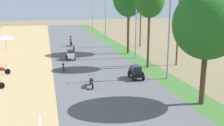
% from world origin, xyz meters
% --- Properties ---
extents(parked_motorbike_third, '(1.80, 0.54, 0.94)m').
position_xyz_m(parked_motorbike_third, '(-9.49, 17.92, 0.55)').
color(parked_motorbike_third, black).
rests_on(parked_motorbike_third, dirt_shoulder).
extents(vendor_umbrella, '(2.20, 2.20, 2.52)m').
position_xyz_m(vendor_umbrella, '(-10.43, 29.51, 2.31)').
color(vendor_umbrella, '#99999E').
rests_on(vendor_umbrella, dirt_shoulder).
extents(median_tree_nearest, '(4.65, 4.65, 8.06)m').
position_xyz_m(median_tree_nearest, '(5.51, 6.45, 5.70)').
color(median_tree_nearest, '#4C351E').
rests_on(median_tree_nearest, median_strip).
extents(streetlamp_near, '(3.16, 0.20, 7.55)m').
position_xyz_m(streetlamp_near, '(5.80, 12.85, 4.43)').
color(streetlamp_near, gray).
rests_on(streetlamp_near, median_strip).
extents(streetlamp_mid, '(3.16, 0.20, 8.22)m').
position_xyz_m(streetlamp_mid, '(5.80, 22.22, 4.77)').
color(streetlamp_mid, gray).
rests_on(streetlamp_mid, median_strip).
extents(streetlamp_far, '(3.16, 0.20, 7.47)m').
position_xyz_m(streetlamp_far, '(5.80, 40.03, 4.38)').
color(streetlamp_far, gray).
rests_on(streetlamp_far, median_strip).
extents(streetlamp_farthest, '(3.16, 0.20, 8.12)m').
position_xyz_m(streetlamp_farthest, '(5.80, 54.56, 4.72)').
color(streetlamp_farthest, gray).
rests_on(streetlamp_farthest, median_strip).
extents(utility_pole_near, '(1.80, 0.20, 9.21)m').
position_xyz_m(utility_pole_near, '(9.30, 30.54, 4.79)').
color(utility_pole_near, brown).
rests_on(utility_pole_near, ground).
extents(utility_pole_far, '(1.80, 0.20, 8.11)m').
position_xyz_m(utility_pole_far, '(9.23, 17.85, 4.24)').
color(utility_pole_far, brown).
rests_on(utility_pole_far, ground).
extents(car_hatchback_black, '(1.04, 2.00, 1.23)m').
position_xyz_m(car_hatchback_black, '(2.94, 13.45, 0.75)').
color(car_hatchback_black, black).
rests_on(car_hatchback_black, road_strip).
extents(car_hatchback_white, '(1.04, 2.00, 1.23)m').
position_xyz_m(car_hatchback_white, '(-2.25, 23.27, 0.75)').
color(car_hatchback_white, silver).
rests_on(car_hatchback_white, road_strip).
extents(motorbike_ahead_second, '(0.54, 1.80, 0.94)m').
position_xyz_m(motorbike_ahead_second, '(-1.49, 12.03, 0.57)').
color(motorbike_ahead_second, black).
rests_on(motorbike_ahead_second, road_strip).
extents(motorbike_ahead_third, '(0.54, 1.80, 0.94)m').
position_xyz_m(motorbike_ahead_third, '(-3.45, 18.17, 0.57)').
color(motorbike_ahead_third, black).
rests_on(motorbike_ahead_third, road_strip).
extents(motorbike_ahead_fourth, '(0.54, 1.80, 0.94)m').
position_xyz_m(motorbike_ahead_fourth, '(-1.29, 28.79, 0.57)').
color(motorbike_ahead_fourth, black).
rests_on(motorbike_ahead_fourth, road_strip).
extents(motorbike_ahead_fifth, '(0.54, 1.80, 1.66)m').
position_xyz_m(motorbike_ahead_fifth, '(-1.28, 33.07, 0.86)').
color(motorbike_ahead_fifth, black).
rests_on(motorbike_ahead_fifth, road_strip).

